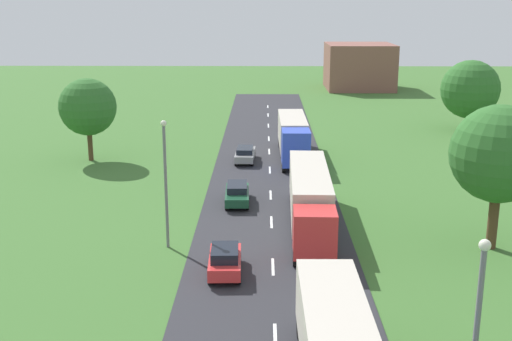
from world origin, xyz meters
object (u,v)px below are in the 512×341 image
Objects in this scene: tree_oak at (88,107)px; car_fourth at (237,193)px; lamppost_second at (166,178)px; tree_elm at (470,89)px; car_third at (225,260)px; truck_second at (310,196)px; tree_pine at (500,154)px; distant_building at (359,66)px; car_fifth at (245,154)px; truck_third at (293,136)px.

car_fourth is at bearing -42.60° from tree_oak.
tree_elm reaches higher than lamppost_second.
truck_second is at bearing 56.48° from car_third.
car_third is 17.24m from tree_pine.
tree_oak is (-10.45, 21.83, 0.66)m from lamppost_second.
car_fourth is at bearing 89.36° from car_third.
distant_building is at bearing 101.72° from tree_elm.
car_fourth is 0.58× the size of lamppost_second.
tree_oak is 42.50m from tree_elm.
car_fourth is at bearing 151.68° from tree_pine.
car_fourth is 19.93m from tree_oak.
car_fifth is at bearing 126.44° from tree_pine.
car_third is 0.35× the size of distant_building.
tree_oak is (-19.35, 18.08, 2.95)m from truck_second.
car_fourth is 0.51× the size of tree_pine.
truck_third is 27.51m from car_third.
tree_oak is 0.88× the size of tree_pine.
car_third is 25.29m from car_fifth.
tree_pine is (15.82, -8.52, 5.06)m from car_fourth.
distant_building is at bearing 76.67° from car_third.
distant_building reaches higher than truck_second.
car_third is at bearing -90.64° from car_fourth.
tree_elm is at bearing 75.13° from tree_pine.
truck_second is 26.65m from tree_oak.
car_fourth is 10.14m from lamppost_second.
tree_pine is at bearing -64.14° from truck_third.
car_fourth is 38.07m from tree_elm.
car_fifth is at bearing 105.32° from truck_second.
tree_oak is at bearing 118.74° from car_third.
tree_oak is (-14.33, 13.18, 4.25)m from car_fourth.
tree_oak is 0.67× the size of distant_building.
lamppost_second reaches higher than truck_third.
tree_elm is at bearing -78.28° from distant_building.
tree_pine reaches higher than tree_oak.
truck_second is at bearing -100.69° from distant_building.
tree_elm is at bearing 31.34° from car_fifth.
tree_elm is (29.39, 36.64, 0.35)m from lamppost_second.
tree_pine is at bearing -28.32° from car_fourth.
car_fourth reaches higher than car_fifth.
tree_elm is (20.49, 32.89, 2.64)m from truck_second.
car_fifth is 0.58× the size of tree_elm.
truck_third is 1.58× the size of tree_oak.
lamppost_second is 46.97m from tree_elm.
lamppost_second is at bearing -106.78° from distant_building.
lamppost_second is at bearing -128.73° from tree_elm.
car_fourth is at bearing -105.73° from distant_building.
truck_second is 3.03× the size of car_fifth.
tree_pine reaches higher than car_fifth.
car_fifth is 54.50m from distant_building.
car_third is at bearing -47.30° from lamppost_second.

